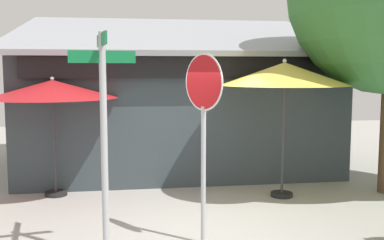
# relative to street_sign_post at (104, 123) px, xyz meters

# --- Properties ---
(ground_plane) EXTENTS (28.00, 28.00, 0.10)m
(ground_plane) POSITION_rel_street_sign_post_xyz_m (1.47, 1.12, -1.90)
(ground_plane) COLOR #9E9B93
(cafe_building) EXTENTS (7.93, 5.47, 4.13)m
(cafe_building) POSITION_rel_street_sign_post_xyz_m (1.61, 5.91, -0.28)
(cafe_building) COLOR #333D42
(cafe_building) RESTS_ON ground
(street_sign_post) EXTENTS (0.85, 0.91, 3.02)m
(street_sign_post) POSITION_rel_street_sign_post_xyz_m (0.00, 0.00, 0.00)
(street_sign_post) COLOR #A8AAB2
(street_sign_post) RESTS_ON ground
(stop_sign) EXTENTS (0.41, 0.71, 2.76)m
(stop_sign) POSITION_rel_street_sign_post_xyz_m (1.38, 0.34, 0.10)
(stop_sign) COLOR #A8AAB2
(stop_sign) RESTS_ON ground
(patio_umbrella_crimson_left) EXTENTS (2.56, 2.56, 2.40)m
(patio_umbrella_crimson_left) POSITION_rel_street_sign_post_xyz_m (-1.13, 3.27, 0.29)
(patio_umbrella_crimson_left) COLOR black
(patio_umbrella_crimson_left) RESTS_ON ground
(patio_umbrella_mustard_center) EXTENTS (2.54, 2.54, 2.75)m
(patio_umbrella_mustard_center) POSITION_rel_street_sign_post_xyz_m (3.37, 2.53, 0.59)
(patio_umbrella_mustard_center) COLOR black
(patio_umbrella_mustard_center) RESTS_ON ground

